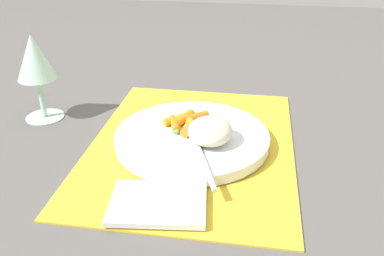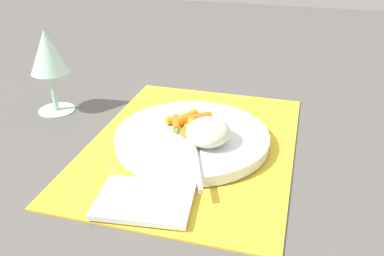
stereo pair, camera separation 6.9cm
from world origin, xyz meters
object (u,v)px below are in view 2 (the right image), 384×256
carrot_portion (190,123)px  wine_glass (48,55)px  napkin (145,201)px  rice_mound (208,132)px  fork (194,145)px  plate (192,138)px

carrot_portion → wine_glass: (0.04, 0.29, 0.08)m
wine_glass → napkin: (-0.24, -0.28, -0.11)m
rice_mound → fork: 0.03m
fork → napkin: bearing=166.2°
plate → napkin: plate is taller
carrot_portion → napkin: bearing=177.8°
carrot_portion → fork: carrot_portion is taller
napkin → wine_glass: bearing=49.8°
rice_mound → fork: (-0.02, 0.02, -0.02)m
rice_mound → wine_glass: bearing=75.7°
rice_mound → plate: bearing=54.7°
plate → napkin: 0.18m
rice_mound → carrot_portion: bearing=44.1°
wine_glass → napkin: bearing=-130.2°
rice_mound → fork: bearing=134.9°
carrot_portion → fork: size_ratio=0.44×
rice_mound → wine_glass: size_ratio=0.49×
carrot_portion → fork: bearing=-158.3°
carrot_portion → fork: 0.07m
wine_glass → fork: bearing=-108.2°
rice_mound → napkin: size_ratio=0.62×
plate → fork: bearing=-160.5°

